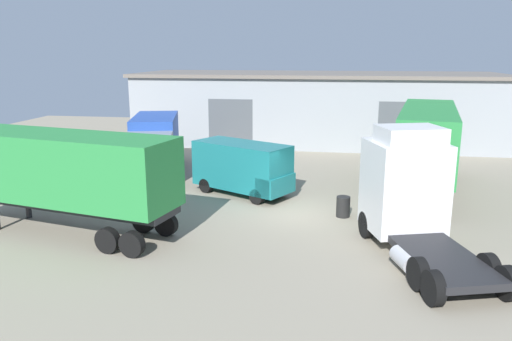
# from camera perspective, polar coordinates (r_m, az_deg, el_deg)

# --- Properties ---
(ground_plane) EXTENTS (60.00, 60.00, 0.00)m
(ground_plane) POSITION_cam_1_polar(r_m,az_deg,el_deg) (21.79, 4.73, -4.93)
(ground_plane) COLOR gray
(warehouse_building) EXTENTS (27.45, 9.49, 5.29)m
(warehouse_building) POSITION_cam_1_polar(r_m,az_deg,el_deg) (39.37, 6.98, 7.18)
(warehouse_building) COLOR #93999E
(warehouse_building) RESTS_ON ground_plane
(tractor_unit_white) EXTENTS (4.25, 6.80, 4.32)m
(tractor_unit_white) POSITION_cam_1_polar(r_m,az_deg,el_deg) (18.36, 17.06, -2.36)
(tractor_unit_white) COLOR silver
(tractor_unit_white) RESTS_ON ground_plane
(container_trailer_green) EXTENTS (9.84, 4.46, 3.87)m
(container_trailer_green) POSITION_cam_1_polar(r_m,az_deg,el_deg) (20.31, -21.57, 0.09)
(container_trailer_green) COLOR #28843D
(container_trailer_green) RESTS_ON ground_plane
(delivery_van_teal) EXTENTS (5.26, 4.10, 2.55)m
(delivery_van_teal) POSITION_cam_1_polar(r_m,az_deg,el_deg) (24.23, -1.37, 0.39)
(delivery_van_teal) COLOR #197075
(delivery_van_teal) RESTS_ON ground_plane
(container_trailer_white) EXTENTS (4.17, 10.21, 4.17)m
(container_trailer_white) POSITION_cam_1_polar(r_m,az_deg,el_deg) (26.11, 18.96, 3.41)
(container_trailer_white) COLOR #28843D
(container_trailer_white) RESTS_ON ground_plane
(box_truck_grey) EXTENTS (4.16, 7.55, 3.19)m
(box_truck_grey) POSITION_cam_1_polar(r_m,az_deg,el_deg) (29.28, -11.54, 3.26)
(box_truck_grey) COLOR gray
(box_truck_grey) RESTS_ON ground_plane
(oil_drum) EXTENTS (0.58, 0.58, 0.88)m
(oil_drum) POSITION_cam_1_polar(r_m,az_deg,el_deg) (21.53, 9.92, -4.09)
(oil_drum) COLOR black
(oil_drum) RESTS_ON ground_plane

